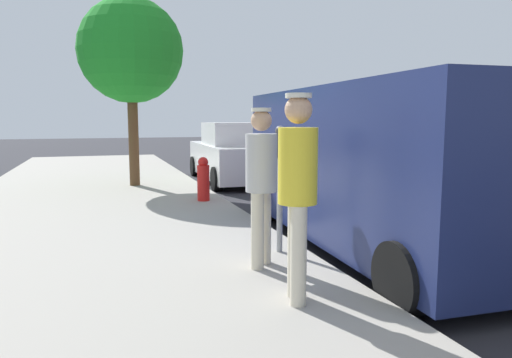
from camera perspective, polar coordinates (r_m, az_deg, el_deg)
name	(u,v)px	position (r m, az deg, el deg)	size (l,w,h in m)	color
ground_plane	(352,242)	(6.98, 11.48, -7.45)	(80.00, 80.00, 0.00)	#2D2D33
sidewalk_slab	(93,260)	(6.07, -18.91, -9.19)	(5.00, 32.00, 0.15)	#9E998E
parking_meter_near	(280,167)	(5.66, 2.88, 1.44)	(0.14, 0.18, 1.52)	gray
pedestrian_in_gray	(261,177)	(5.10, 0.63, 0.28)	(0.34, 0.34, 1.71)	beige
pedestrian_in_yellow	(298,183)	(4.11, 5.00, -0.49)	(0.34, 0.35, 1.81)	beige
parked_van	(378,164)	(6.57, 14.36, 1.79)	(2.30, 5.27, 2.15)	navy
parked_sedan_behind	(235,155)	(13.30, -2.52, 2.89)	(2.07, 4.46, 1.65)	white
street_tree	(131,51)	(11.92, -14.76, 14.57)	(2.45, 2.45, 4.42)	brown
fire_hydrant	(203,180)	(9.39, -6.32, -0.06)	(0.24, 0.24, 0.86)	red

